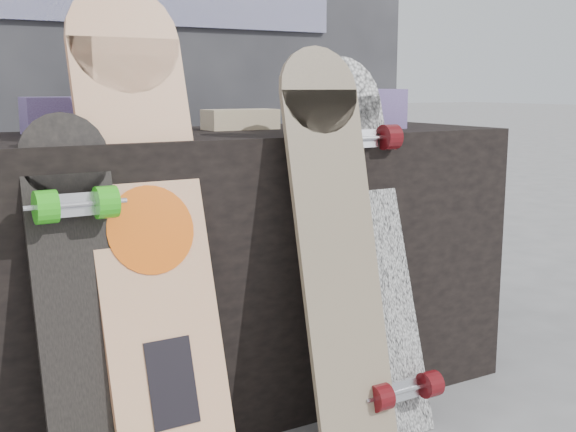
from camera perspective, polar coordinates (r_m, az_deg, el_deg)
vendor_table at (r=2.17m, az=-4.21°, el=-3.94°), size 1.60×0.60×0.80m
booth at (r=2.89m, az=-12.08°, el=13.44°), size 2.40×0.22×2.20m
merch_box_purple at (r=2.07m, az=-17.73°, el=7.57°), size 0.18×0.12×0.10m
merch_box_small at (r=2.27m, az=6.92°, el=8.42°), size 0.14×0.14×0.12m
merch_box_flat at (r=2.20m, az=-3.77°, el=7.63°), size 0.22×0.10×0.06m
longboard_geisha at (r=1.69m, az=-10.95°, el=-0.52°), size 0.27×0.38×1.17m
longboard_celtic at (r=1.83m, az=3.84°, el=-1.82°), size 0.23×0.26×1.03m
longboard_cascadia at (r=1.97m, az=6.47°, el=-1.69°), size 0.24×0.37×1.02m
skateboard_dark at (r=1.62m, az=-15.83°, el=-7.48°), size 0.20×0.30×0.88m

